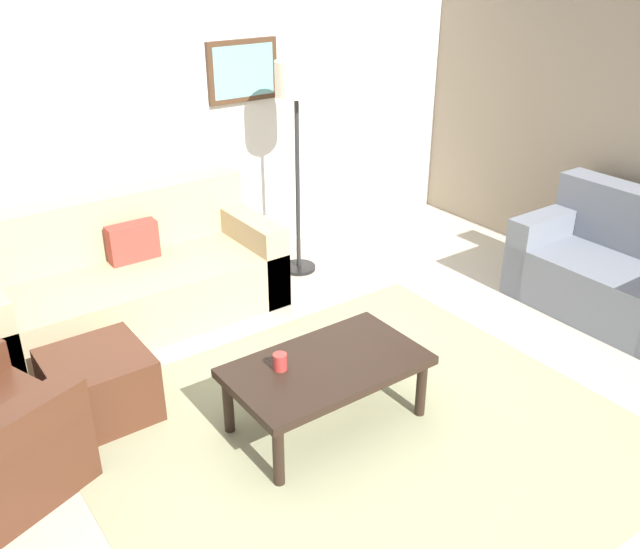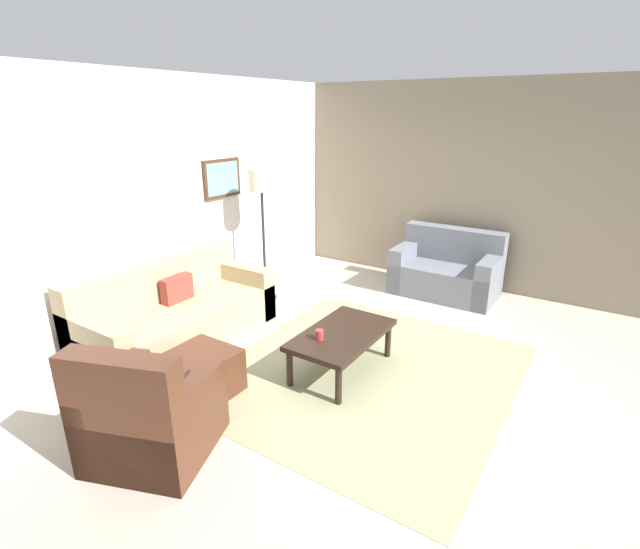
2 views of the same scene
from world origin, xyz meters
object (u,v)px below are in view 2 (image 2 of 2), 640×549
(lamp_standing, at_px, (262,194))
(framed_artwork, at_px, (222,178))
(couch_loveseat, at_px, (447,272))
(couch_main, at_px, (174,314))
(ottoman, at_px, (201,374))
(cup, at_px, (320,335))
(armchair_leather, at_px, (148,421))
(coffee_table, at_px, (342,337))

(lamp_standing, distance_m, framed_artwork, 0.56)
(couch_loveseat, bearing_deg, couch_main, 145.93)
(ottoman, relative_size, cup, 5.88)
(couch_main, height_order, armchair_leather, armchair_leather)
(lamp_standing, height_order, framed_artwork, framed_artwork)
(couch_main, distance_m, lamp_standing, 1.84)
(coffee_table, bearing_deg, couch_main, 103.24)
(cup, bearing_deg, ottoman, 136.38)
(coffee_table, bearing_deg, ottoman, 140.65)
(coffee_table, bearing_deg, cup, 158.43)
(couch_main, bearing_deg, couch_loveseat, -34.07)
(armchair_leather, relative_size, lamp_standing, 0.60)
(coffee_table, distance_m, cup, 0.28)
(coffee_table, distance_m, lamp_standing, 2.32)
(armchair_leather, height_order, coffee_table, armchair_leather)
(couch_loveseat, height_order, ottoman, couch_loveseat)
(coffee_table, bearing_deg, couch_loveseat, -3.65)
(armchair_leather, bearing_deg, couch_loveseat, -9.19)
(couch_main, relative_size, ottoman, 3.80)
(cup, relative_size, lamp_standing, 0.06)
(armchair_leather, bearing_deg, framed_artwork, 33.46)
(armchair_leather, xyz_separation_m, cup, (1.55, -0.45, 0.15))
(framed_artwork, bearing_deg, coffee_table, -110.52)
(cup, xyz_separation_m, framed_artwork, (1.10, 2.20, 1.13))
(armchair_leather, height_order, lamp_standing, lamp_standing)
(armchair_leather, distance_m, coffee_table, 1.87)
(couch_main, distance_m, framed_artwork, 1.88)
(ottoman, bearing_deg, armchair_leather, -159.17)
(couch_main, relative_size, framed_artwork, 3.47)
(ottoman, height_order, framed_artwork, framed_artwork)
(armchair_leather, height_order, framed_artwork, framed_artwork)
(coffee_table, height_order, framed_artwork, framed_artwork)
(armchair_leather, distance_m, ottoman, 0.83)
(cup, bearing_deg, couch_loveseat, -5.28)
(armchair_leather, relative_size, coffee_table, 0.94)
(couch_loveseat, relative_size, lamp_standing, 0.80)
(ottoman, distance_m, framed_artwork, 2.75)
(ottoman, height_order, lamp_standing, lamp_standing)
(couch_main, distance_m, coffee_table, 1.92)
(cup, bearing_deg, couch_main, 96.33)
(couch_loveseat, relative_size, framed_artwork, 2.22)
(couch_loveseat, height_order, coffee_table, couch_loveseat)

